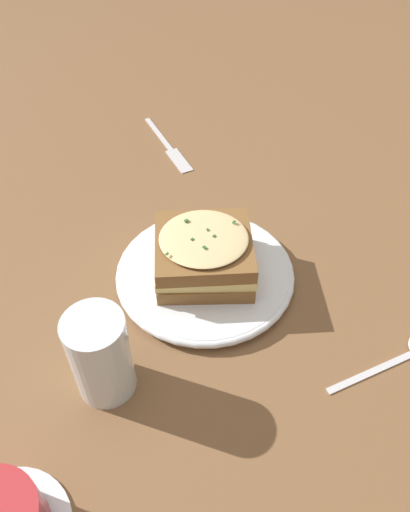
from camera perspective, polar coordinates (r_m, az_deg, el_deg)
name	(u,v)px	position (r m, az deg, el deg)	size (l,w,h in m)	color
ground_plane	(213,279)	(0.68, 0.96, -2.63)	(2.40, 2.40, 0.00)	brown
dinner_plate	(205,274)	(0.67, 0.00, -2.07)	(0.24, 0.24, 0.02)	white
sandwich	(204,255)	(0.64, -0.08, 0.11)	(0.14, 0.14, 0.07)	brown
water_glass	(101,356)	(0.55, -11.85, -11.08)	(0.07, 0.07, 0.12)	silver
fork	(171,150)	(0.91, -3.90, 12.02)	(0.11, 0.17, 0.00)	silver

